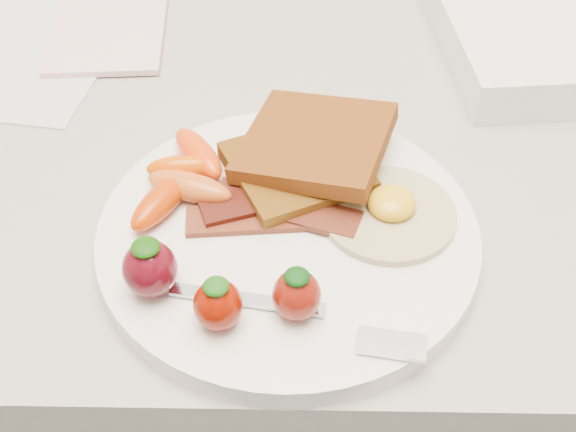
{
  "coord_description": "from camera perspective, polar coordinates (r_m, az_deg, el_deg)",
  "views": [
    {
      "loc": [
        -0.0,
        1.18,
        1.28
      ],
      "look_at": [
        -0.01,
        1.53,
        0.93
      ],
      "focal_mm": 45.0,
      "sensor_mm": 36.0,
      "label": 1
    }
  ],
  "objects": [
    {
      "name": "notepad",
      "position": [
        0.77,
        -13.92,
        14.11
      ],
      "size": [
        0.12,
        0.17,
        0.01
      ],
      "primitive_type": "cube",
      "rotation": [
        0.0,
        0.0,
        0.07
      ],
      "color": "#F8B9BC",
      "rests_on": "paper_sheet"
    },
    {
      "name": "fried_egg",
      "position": [
        0.52,
        7.99,
        0.43
      ],
      "size": [
        0.11,
        0.11,
        0.02
      ],
      "color": "beige",
      "rests_on": "plate"
    },
    {
      "name": "bacon_strips",
      "position": [
        0.52,
        -1.07,
        0.66
      ],
      "size": [
        0.13,
        0.07,
        0.01
      ],
      "color": "#410E0C",
      "rests_on": "plate"
    },
    {
      "name": "baby_carrots",
      "position": [
        0.54,
        -8.29,
        3.01
      ],
      "size": [
        0.08,
        0.12,
        0.02
      ],
      "color": "#DD4B00",
      "rests_on": "plate"
    },
    {
      "name": "fork",
      "position": [
        0.45,
        1.82,
        -8.15
      ],
      "size": [
        0.16,
        0.06,
        0.0
      ],
      "color": "silver",
      "rests_on": "plate"
    },
    {
      "name": "paper_sheet",
      "position": [
        0.76,
        -19.86,
        12.01
      ],
      "size": [
        0.19,
        0.24,
        0.0
      ],
      "primitive_type": "cube",
      "rotation": [
        0.0,
        0.0,
        -0.15
      ],
      "color": "silver",
      "rests_on": "counter"
    },
    {
      "name": "counter",
      "position": [
        0.98,
        0.65,
        -12.94
      ],
      "size": [
        2.0,
        0.6,
        0.9
      ],
      "primitive_type": "cube",
      "color": "gray",
      "rests_on": "ground"
    },
    {
      "name": "strawberries",
      "position": [
        0.45,
        -6.15,
        -5.48
      ],
      "size": [
        0.13,
        0.06,
        0.04
      ],
      "color": "#4E0710",
      "rests_on": "plate"
    },
    {
      "name": "toast_lower",
      "position": [
        0.54,
        0.66,
        3.73
      ],
      "size": [
        0.12,
        0.12,
        0.01
      ],
      "primitive_type": "cube",
      "rotation": [
        0.0,
        0.0,
        0.44
      ],
      "color": "#46210B",
      "rests_on": "plate"
    },
    {
      "name": "toast_upper",
      "position": [
        0.54,
        2.16,
        5.84
      ],
      "size": [
        0.13,
        0.13,
        0.02
      ],
      "primitive_type": "cube",
      "rotation": [
        0.0,
        -0.1,
        -0.31
      ],
      "color": "#471D0D",
      "rests_on": "toast_lower"
    },
    {
      "name": "plate",
      "position": [
        0.52,
        -0.0,
        -1.49
      ],
      "size": [
        0.27,
        0.27,
        0.02
      ],
      "primitive_type": "cylinder",
      "color": "white",
      "rests_on": "counter"
    }
  ]
}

